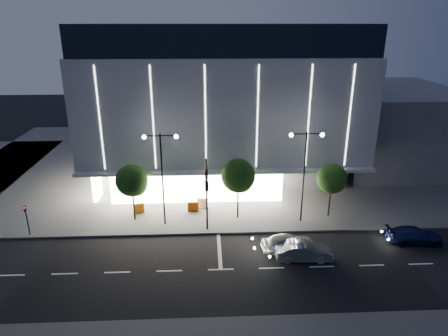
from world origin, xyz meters
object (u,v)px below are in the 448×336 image
ped_signal_far (27,217)px  tree_left (132,182)px  tree_mid (238,177)px  street_lamp_east (305,164)px  car_second (303,251)px  barrier_a (139,208)px  car_third (415,235)px  barrier_d (203,203)px  street_lamp_west (162,166)px  traffic_mast (207,186)px  barrier_c (193,207)px  car_lead (288,243)px  tree_right (332,180)px

ped_signal_far → tree_left: tree_left is taller
tree_mid → street_lamp_east: bearing=-9.7°
car_second → barrier_a: size_ratio=4.15×
car_third → barrier_d: (-18.49, 7.57, -0.04)m
car_second → car_third: 10.53m
ped_signal_far → street_lamp_east: bearing=3.4°
street_lamp_west → tree_left: bearing=161.1°
tree_mid → car_third: (15.02, -5.23, -3.64)m
car_second → traffic_mast: bearing=66.0°
traffic_mast → barrier_d: traffic_mast is taller
barrier_a → traffic_mast: bearing=-50.0°
street_lamp_east → barrier_c: bearing=166.3°
traffic_mast → car_lead: bearing=-19.6°
car_third → traffic_mast: bearing=89.3°
tree_left → barrier_c: tree_left is taller
car_second → barrier_d: 12.74m
car_third → barrier_d: 19.98m
car_third → barrier_d: car_third is taller
traffic_mast → street_lamp_east: 9.43m
barrier_d → car_second: bearing=-33.2°
street_lamp_east → tree_left: 16.12m
car_third → street_lamp_west: bearing=83.4°
traffic_mast → tree_left: size_ratio=1.24×
tree_mid → car_second: (4.72, -7.41, -3.58)m
tree_mid → tree_right: (9.00, -0.00, -0.45)m
car_second → tree_right: bearing=-28.4°
barrier_c → car_second: bearing=-44.0°
ped_signal_far → traffic_mast: bearing=-4.1°
street_lamp_west → car_lead: (10.74, -5.07, -5.20)m
barrier_a → street_lamp_east: bearing=-21.9°
car_lead → car_third: car_lead is taller
ped_signal_far → tree_mid: size_ratio=0.49×
tree_left → tree_mid: (10.00, 0.00, 0.30)m
tree_right → barrier_a: size_ratio=5.01×
car_lead → street_lamp_east: bearing=-30.5°
ped_signal_far → tree_mid: tree_mid is taller
traffic_mast → tree_left: (-6.97, 3.68, -0.99)m
car_second → barrier_c: car_second is taller
tree_right → barrier_c: size_ratio=5.01×
traffic_mast → ped_signal_far: 16.35m
traffic_mast → car_second: 9.60m
barrier_a → barrier_d: size_ratio=1.00×
traffic_mast → barrier_a: 9.59m
street_lamp_west → ped_signal_far: size_ratio=3.00×
tree_right → barrier_c: bearing=173.6°
traffic_mast → barrier_a: bearing=143.1°
barrier_a → tree_left: bearing=-109.1°
tree_mid → car_second: 9.48m
traffic_mast → ped_signal_far: bearing=175.9°
street_lamp_west → barrier_c: street_lamp_west is taller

